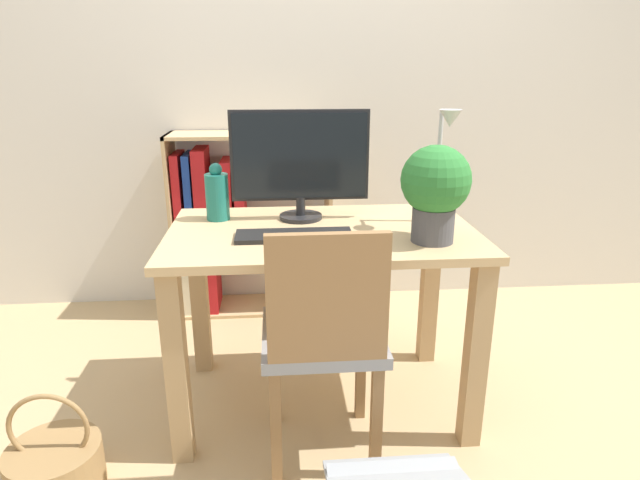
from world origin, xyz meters
TOP-DOWN VIEW (x-y plane):
  - ground_plane at (0.00, 0.00)m, footprint 10.00×10.00m
  - wall_back at (0.00, 1.09)m, footprint 8.00×0.05m
  - desk at (0.00, 0.00)m, footprint 1.13×0.69m
  - monitor at (-0.07, 0.16)m, footprint 0.53×0.17m
  - keyboard at (-0.11, -0.09)m, footprint 0.41×0.14m
  - vase at (-0.39, 0.17)m, footprint 0.09×0.09m
  - desk_lamp at (0.44, 0.02)m, footprint 0.10×0.19m
  - potted_plant at (0.36, -0.17)m, footprint 0.23×0.23m
  - chair at (-0.02, -0.34)m, footprint 0.40×0.40m
  - bookshelf at (-0.46, 0.91)m, footprint 0.84×0.28m
  - basket at (-0.90, -0.41)m, footprint 0.29×0.29m

SIDE VIEW (x-z plane):
  - ground_plane at x=0.00m, z-range 0.00..0.00m
  - basket at x=-0.90m, z-range -0.09..0.27m
  - chair at x=-0.02m, z-range 0.05..0.91m
  - bookshelf at x=-0.46m, z-range 0.01..0.99m
  - desk at x=0.00m, z-range 0.22..0.95m
  - keyboard at x=-0.11m, z-range 0.73..0.75m
  - vase at x=-0.39m, z-range 0.72..0.94m
  - potted_plant at x=0.36m, z-range 0.76..1.09m
  - monitor at x=-0.07m, z-range 0.76..1.18m
  - desk_lamp at x=0.44m, z-range 0.78..1.21m
  - wall_back at x=0.00m, z-range 0.00..2.60m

